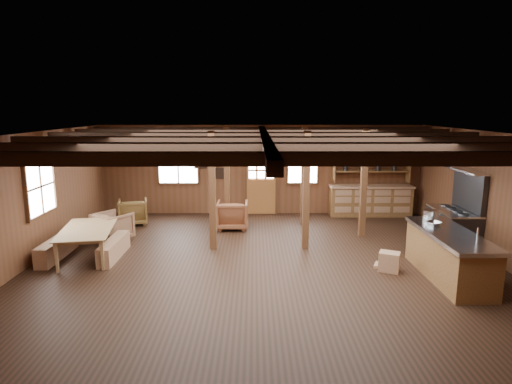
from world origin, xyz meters
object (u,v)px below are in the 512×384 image
Objects in this scene: armchair_a at (133,212)px; armchair_c at (113,226)px; dining_table at (90,243)px; armchair_b at (232,215)px; kitchen_island at (449,255)px; commercial_range at (455,221)px.

armchair_c is at bearing 72.10° from armchair_a.
dining_table is 1.26m from armchair_c.
armchair_b is at bearing -125.56° from armchair_c.
armchair_c is (-0.08, -1.55, -0.00)m from armchair_a.
kitchen_island reaches higher than armchair_a.
commercial_range is 8.61m from armchair_a.
kitchen_island is 1.33× the size of commercial_range.
kitchen_island is 7.80m from armchair_c.
armchair_a reaches higher than armchair_c.
armchair_c reaches higher than dining_table.
armchair_b is at bearing 164.35° from commercial_range.
kitchen_island is 7.60m from dining_table.
armchair_b is (3.07, 2.34, 0.05)m from dining_table.
armchair_a is 2.93m from armchair_b.
dining_table is (-8.55, -0.81, -0.28)m from commercial_range.
kitchen_island is at bearing -117.45° from commercial_range.
commercial_range is at bearing 164.56° from armchair_b.
armchair_b is 3.16m from armchair_c.
kitchen_island is 2.28m from commercial_range.
kitchen_island is 5.68m from armchair_b.
dining_table is 2.81m from armchair_a.
dining_table is at bearing 71.33° from armchair_a.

